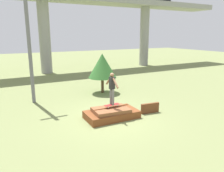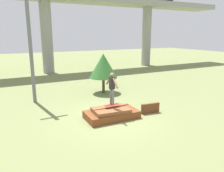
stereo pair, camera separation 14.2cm
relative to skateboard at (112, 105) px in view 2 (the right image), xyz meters
The scene contains 8 objects.
ground_plane 0.64m from the skateboard, 138.23° to the right, with size 80.00×80.00×0.00m, color olive.
scrap_pile 0.42m from the skateboard, 137.38° to the right, with size 2.49×1.37×0.56m.
scrap_plank_loose 2.05m from the skateboard, 10.15° to the right, with size 0.99×0.24×0.51m.
skateboard is the anchor object (origin of this frame).
skater 0.88m from the skateboard, 26.57° to the right, with size 0.23×1.05×1.52m.
highway_overpass 15.07m from the skateboard, 90.14° to the left, with size 44.00×3.29×7.66m.
utility_pole 6.20m from the skateboard, 123.87° to the left, with size 1.30×0.20×7.93m.
tree_behind_left 4.73m from the skateboard, 69.69° to the left, with size 1.87×1.87×2.64m.
Camera 2 is at (-4.49, -8.64, 3.89)m, focal length 35.00 mm.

